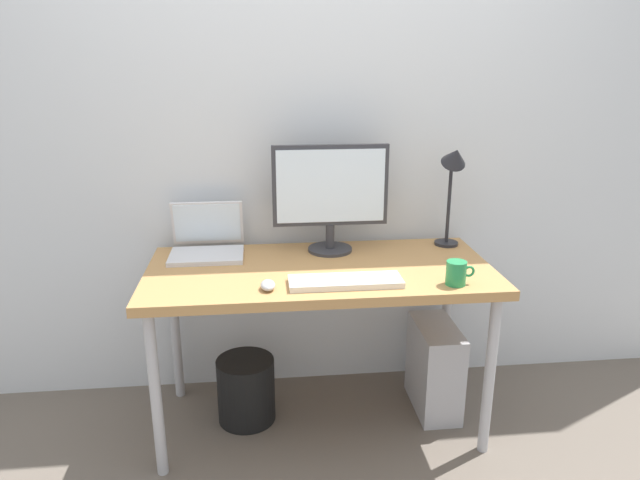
% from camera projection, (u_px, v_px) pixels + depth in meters
% --- Properties ---
extents(ground_plane, '(6.00, 6.00, 0.00)m').
position_uv_depth(ground_plane, '(320.00, 420.00, 2.64)').
color(ground_plane, '#665B51').
extents(back_wall, '(4.40, 0.04, 2.60)m').
position_uv_depth(back_wall, '(311.00, 124.00, 2.63)').
color(back_wall, silver).
rests_on(back_wall, ground_plane).
extents(desk, '(1.45, 0.68, 0.75)m').
position_uv_depth(desk, '(320.00, 282.00, 2.44)').
color(desk, '#B7844C').
rests_on(desk, ground_plane).
extents(monitor, '(0.51, 0.20, 0.48)m').
position_uv_depth(monitor, '(330.00, 192.00, 2.54)').
color(monitor, '#333338').
rests_on(monitor, desk).
extents(laptop, '(0.32, 0.27, 0.23)m').
position_uv_depth(laptop, '(207.00, 242.00, 2.56)').
color(laptop, silver).
rests_on(laptop, desk).
extents(desk_lamp, '(0.11, 0.16, 0.49)m').
position_uv_depth(desk_lamp, '(453.00, 173.00, 2.57)').
color(desk_lamp, '#232328').
rests_on(desk_lamp, desk).
extents(keyboard, '(0.44, 0.14, 0.02)m').
position_uv_depth(keyboard, '(345.00, 281.00, 2.23)').
color(keyboard, silver).
rests_on(keyboard, desk).
extents(mouse, '(0.06, 0.09, 0.03)m').
position_uv_depth(mouse, '(268.00, 285.00, 2.18)').
color(mouse, '#B2B2B7').
rests_on(mouse, desk).
extents(coffee_mug, '(0.11, 0.08, 0.10)m').
position_uv_depth(coffee_mug, '(456.00, 273.00, 2.22)').
color(coffee_mug, '#268C4C').
rests_on(coffee_mug, desk).
extents(computer_tower, '(0.18, 0.36, 0.42)m').
position_uv_depth(computer_tower, '(435.00, 367.00, 2.68)').
color(computer_tower, '#B2B2B7').
rests_on(computer_tower, ground_plane).
extents(wastebasket, '(0.26, 0.26, 0.30)m').
position_uv_depth(wastebasket, '(246.00, 390.00, 2.61)').
color(wastebasket, black).
rests_on(wastebasket, ground_plane).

